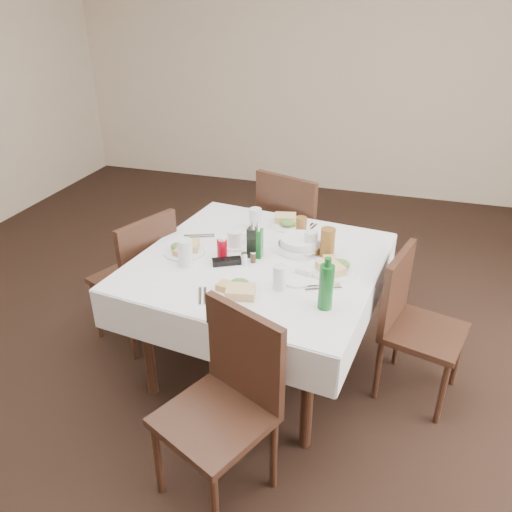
{
  "coord_description": "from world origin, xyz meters",
  "views": [
    {
      "loc": [
        0.85,
        -2.14,
        2.08
      ],
      "look_at": [
        0.14,
        0.17,
        0.8
      ],
      "focal_mm": 35.0,
      "sensor_mm": 36.0,
      "label": 1
    }
  ],
  "objects_px": {
    "water_s": "(280,277)",
    "water_e": "(311,243)",
    "oil_cruet_green": "(258,242)",
    "bread_basket": "(300,245)",
    "chair_east": "(411,317)",
    "water_n": "(255,219)",
    "oil_cruet_dark": "(253,241)",
    "chair_south": "(228,395)",
    "chair_west": "(141,272)",
    "coffee_mug": "(235,240)",
    "ketchup_bottle": "(222,248)",
    "green_bottle": "(326,286)",
    "dining_table": "(259,271)",
    "water_w": "(185,253)",
    "chair_north": "(294,229)"
  },
  "relations": [
    {
      "from": "water_s",
      "to": "water_e",
      "type": "xyz_separation_m",
      "value": [
        0.07,
        0.41,
        0.01
      ]
    },
    {
      "from": "oil_cruet_green",
      "to": "water_e",
      "type": "bearing_deg",
      "value": 24.29
    },
    {
      "from": "bread_basket",
      "to": "chair_east",
      "type": "bearing_deg",
      "value": -7.33
    },
    {
      "from": "water_n",
      "to": "oil_cruet_dark",
      "type": "bearing_deg",
      "value": -75.4
    },
    {
      "from": "oil_cruet_green",
      "to": "chair_south",
      "type": "bearing_deg",
      "value": -81.87
    },
    {
      "from": "chair_west",
      "to": "bread_basket",
      "type": "distance_m",
      "value": 1.03
    },
    {
      "from": "chair_east",
      "to": "chair_west",
      "type": "bearing_deg",
      "value": -178.73
    },
    {
      "from": "oil_cruet_dark",
      "to": "bread_basket",
      "type": "bearing_deg",
      "value": 32.21
    },
    {
      "from": "water_s",
      "to": "bread_basket",
      "type": "relative_size",
      "value": 0.51
    },
    {
      "from": "water_n",
      "to": "coffee_mug",
      "type": "distance_m",
      "value": 0.27
    },
    {
      "from": "water_s",
      "to": "ketchup_bottle",
      "type": "relative_size",
      "value": 1.01
    },
    {
      "from": "chair_south",
      "to": "water_e",
      "type": "height_order",
      "value": "chair_south"
    },
    {
      "from": "chair_west",
      "to": "green_bottle",
      "type": "relative_size",
      "value": 3.45
    },
    {
      "from": "water_n",
      "to": "coffee_mug",
      "type": "relative_size",
      "value": 1.0
    },
    {
      "from": "chair_south",
      "to": "dining_table",
      "type": "bearing_deg",
      "value": 97.41
    },
    {
      "from": "water_n",
      "to": "water_e",
      "type": "relative_size",
      "value": 1.02
    },
    {
      "from": "chair_east",
      "to": "coffee_mug",
      "type": "distance_m",
      "value": 1.08
    },
    {
      "from": "chair_east",
      "to": "chair_west",
      "type": "xyz_separation_m",
      "value": [
        -1.64,
        -0.04,
        0.03
      ]
    },
    {
      "from": "chair_east",
      "to": "water_n",
      "type": "xyz_separation_m",
      "value": [
        -0.99,
        0.29,
        0.34
      ]
    },
    {
      "from": "water_n",
      "to": "coffee_mug",
      "type": "bearing_deg",
      "value": -99.14
    },
    {
      "from": "water_w",
      "to": "bread_basket",
      "type": "height_order",
      "value": "water_w"
    },
    {
      "from": "chair_north",
      "to": "oil_cruet_dark",
      "type": "xyz_separation_m",
      "value": [
        -0.05,
        -0.83,
        0.29
      ]
    },
    {
      "from": "chair_north",
      "to": "chair_east",
      "type": "height_order",
      "value": "chair_north"
    },
    {
      "from": "water_w",
      "to": "oil_cruet_green",
      "type": "bearing_deg",
      "value": 30.31
    },
    {
      "from": "water_w",
      "to": "oil_cruet_green",
      "type": "xyz_separation_m",
      "value": [
        0.35,
        0.2,
        0.02
      ]
    },
    {
      "from": "water_n",
      "to": "green_bottle",
      "type": "xyz_separation_m",
      "value": [
        0.57,
        -0.74,
        0.05
      ]
    },
    {
      "from": "chair_west",
      "to": "green_bottle",
      "type": "distance_m",
      "value": 1.34
    },
    {
      "from": "chair_south",
      "to": "water_s",
      "type": "relative_size",
      "value": 7.24
    },
    {
      "from": "chair_north",
      "to": "chair_east",
      "type": "bearing_deg",
      "value": -42.14
    },
    {
      "from": "water_w",
      "to": "bread_basket",
      "type": "distance_m",
      "value": 0.65
    },
    {
      "from": "oil_cruet_green",
      "to": "ketchup_bottle",
      "type": "relative_size",
      "value": 1.72
    },
    {
      "from": "chair_east",
      "to": "water_n",
      "type": "relative_size",
      "value": 6.19
    },
    {
      "from": "chair_west",
      "to": "water_s",
      "type": "bearing_deg",
      "value": -17.52
    },
    {
      "from": "chair_west",
      "to": "bread_basket",
      "type": "xyz_separation_m",
      "value": [
        0.98,
        0.12,
        0.28
      ]
    },
    {
      "from": "chair_south",
      "to": "oil_cruet_dark",
      "type": "distance_m",
      "value": 0.91
    },
    {
      "from": "water_e",
      "to": "water_w",
      "type": "height_order",
      "value": "water_w"
    },
    {
      "from": "chair_south",
      "to": "water_w",
      "type": "distance_m",
      "value": 0.84
    },
    {
      "from": "chair_south",
      "to": "water_s",
      "type": "bearing_deg",
      "value": 81.38
    },
    {
      "from": "dining_table",
      "to": "bread_basket",
      "type": "distance_m",
      "value": 0.28
    },
    {
      "from": "water_w",
      "to": "green_bottle",
      "type": "distance_m",
      "value": 0.82
    },
    {
      "from": "water_s",
      "to": "bread_basket",
      "type": "distance_m",
      "value": 0.43
    },
    {
      "from": "chair_north",
      "to": "bread_basket",
      "type": "xyz_separation_m",
      "value": [
        0.19,
        -0.68,
        0.23
      ]
    },
    {
      "from": "chair_east",
      "to": "oil_cruet_green",
      "type": "distance_m",
      "value": 0.94
    },
    {
      "from": "dining_table",
      "to": "water_n",
      "type": "relative_size",
      "value": 10.35
    },
    {
      "from": "chair_east",
      "to": "green_bottle",
      "type": "xyz_separation_m",
      "value": [
        -0.42,
        -0.45,
        0.39
      ]
    },
    {
      "from": "water_e",
      "to": "coffee_mug",
      "type": "xyz_separation_m",
      "value": [
        -0.44,
        -0.04,
        -0.02
      ]
    },
    {
      "from": "chair_west",
      "to": "ketchup_bottle",
      "type": "xyz_separation_m",
      "value": [
        0.59,
        -0.08,
        0.3
      ]
    },
    {
      "from": "water_w",
      "to": "bread_basket",
      "type": "bearing_deg",
      "value": 32.02
    },
    {
      "from": "chair_west",
      "to": "water_s",
      "type": "height_order",
      "value": "chair_west"
    },
    {
      "from": "water_s",
      "to": "bread_basket",
      "type": "bearing_deg",
      "value": 89.31
    }
  ]
}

